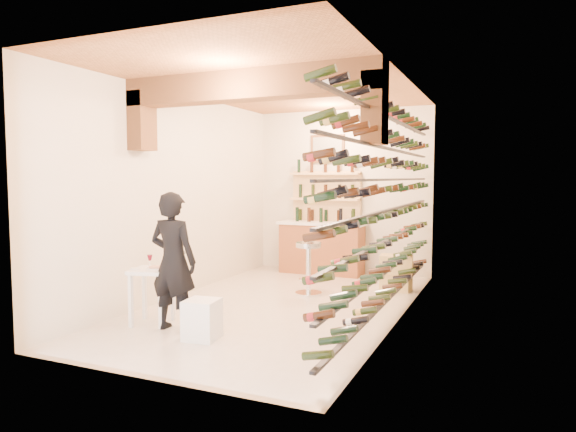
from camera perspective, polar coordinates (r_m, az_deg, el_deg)
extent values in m
plane|color=beige|center=(7.63, -0.91, -9.94)|extent=(6.00, 6.00, 0.00)
cube|color=beige|center=(10.20, 6.06, 2.73)|extent=(3.50, 0.02, 3.20)
cube|color=beige|center=(4.83, -15.79, 0.84)|extent=(3.50, 0.02, 3.20)
cube|color=beige|center=(8.28, -12.04, 2.29)|extent=(0.02, 6.00, 3.20)
cube|color=beige|center=(6.86, 12.51, 1.88)|extent=(0.02, 6.00, 3.20)
cube|color=#AB6B3C|center=(7.51, -0.94, 14.45)|extent=(3.50, 6.00, 0.02)
cube|color=brown|center=(6.60, -4.65, 14.26)|extent=(3.50, 0.35, 0.36)
cube|color=brown|center=(7.44, -15.94, 10.10)|extent=(0.24, 0.35, 0.80)
cube|color=brown|center=(5.96, 9.64, 11.69)|extent=(0.24, 0.35, 0.80)
cube|color=black|center=(7.08, 11.04, -9.07)|extent=(0.06, 5.70, 0.03)
cube|color=black|center=(7.00, 11.09, -5.88)|extent=(0.06, 5.70, 0.03)
cube|color=black|center=(6.94, 11.13, -2.63)|extent=(0.06, 5.70, 0.03)
cube|color=black|center=(6.90, 11.18, 0.67)|extent=(0.06, 5.70, 0.03)
cube|color=black|center=(6.89, 11.23, 3.99)|extent=(0.06, 5.70, 0.03)
cube|color=black|center=(6.90, 11.28, 7.32)|extent=(0.06, 5.70, 0.03)
cube|color=black|center=(6.93, 11.33, 10.62)|extent=(0.06, 5.70, 0.03)
cube|color=#9D5830|center=(10.06, 3.78, -3.68)|extent=(1.60, 0.55, 0.96)
cube|color=white|center=(10.00, 3.79, -0.81)|extent=(1.70, 0.62, 0.05)
cube|color=#E3BB7F|center=(10.26, 4.30, -0.61)|extent=(1.40, 0.10, 2.00)
cube|color=#E3BB7F|center=(10.23, 4.10, -3.72)|extent=(1.40, 0.28, 0.04)
cube|color=#E3BB7F|center=(10.17, 4.11, -0.93)|extent=(1.40, 0.28, 0.04)
cube|color=#E3BB7F|center=(10.13, 4.13, 1.88)|extent=(1.40, 0.28, 0.04)
cube|color=#E3BB7F|center=(10.12, 4.14, 4.71)|extent=(1.40, 0.28, 0.04)
cube|color=brown|center=(10.28, 4.44, 7.49)|extent=(0.70, 0.04, 0.55)
cube|color=#99998C|center=(10.26, 4.39, 7.50)|extent=(0.60, 0.01, 0.45)
cube|color=white|center=(6.81, -14.92, -5.89)|extent=(0.60, 0.60, 0.05)
cube|color=white|center=(6.79, -17.10, -9.04)|extent=(0.05, 0.05, 0.67)
cube|color=white|center=(6.62, -13.98, -9.31)|extent=(0.05, 0.05, 0.67)
cube|color=white|center=(7.14, -15.68, -8.36)|extent=(0.05, 0.05, 0.67)
cube|color=white|center=(6.98, -12.69, -8.58)|extent=(0.05, 0.05, 0.67)
cylinder|color=white|center=(6.79, -14.51, -5.65)|extent=(0.23, 0.23, 0.01)
cylinder|color=#BF7266|center=(6.79, -14.52, -5.51)|extent=(0.17, 0.17, 0.02)
cube|color=white|center=(6.82, -16.65, -5.64)|extent=(0.16, 0.16, 0.01)
cylinder|color=white|center=(7.00, -15.12, -5.40)|extent=(0.07, 0.07, 0.00)
cylinder|color=white|center=(6.99, -15.12, -5.03)|extent=(0.01, 0.01, 0.09)
cone|color=#560717|center=(6.98, -15.13, -4.50)|extent=(0.07, 0.07, 0.08)
cube|color=white|center=(6.15, -9.55, -11.28)|extent=(0.41, 0.41, 0.46)
imported|color=black|center=(6.44, -12.67, -4.95)|extent=(0.63, 0.42, 1.71)
cylinder|color=silver|center=(8.34, 2.29, -8.59)|extent=(0.43, 0.43, 0.03)
cylinder|color=silver|center=(8.26, 2.30, -5.98)|extent=(0.09, 0.09, 0.76)
cylinder|color=silver|center=(8.20, 2.31, -3.23)|extent=(0.41, 0.41, 0.08)
torus|color=silver|center=(8.30, 2.30, -7.09)|extent=(0.33, 0.33, 0.03)
cube|color=tan|center=(8.76, 11.93, -7.19)|extent=(0.50, 0.36, 0.29)
cube|color=tan|center=(8.71, 11.96, -5.27)|extent=(0.56, 0.42, 0.31)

